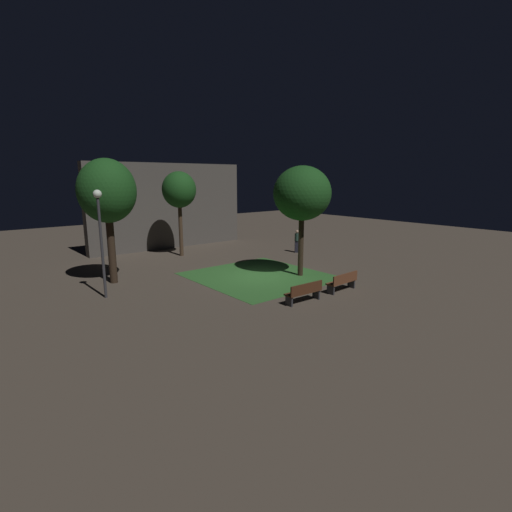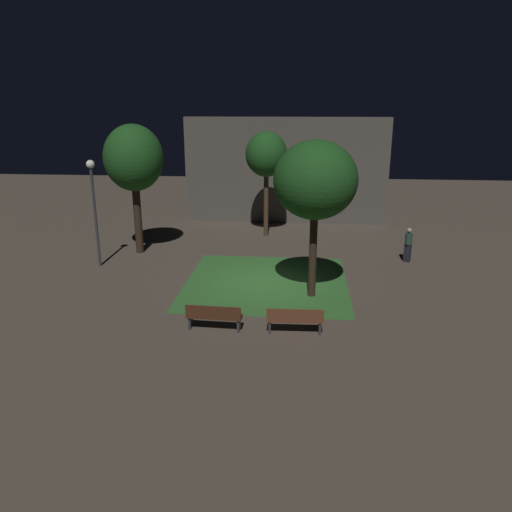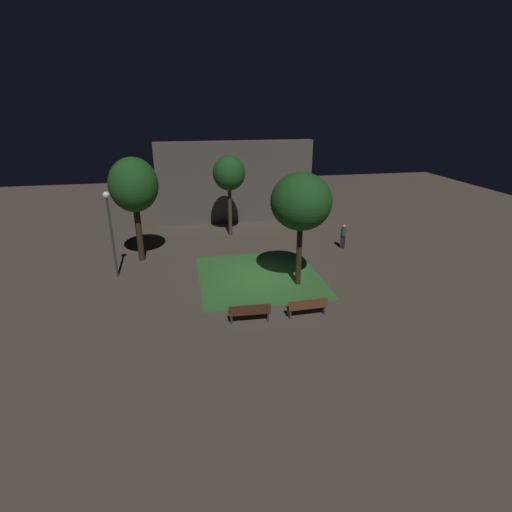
{
  "view_description": "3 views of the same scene",
  "coord_description": "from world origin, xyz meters",
  "views": [
    {
      "loc": [
        -12.67,
        -15.08,
        5.23
      ],
      "look_at": [
        -0.36,
        -0.15,
        1.21
      ],
      "focal_mm": 26.53,
      "sensor_mm": 36.0,
      "label": 1
    },
    {
      "loc": [
        1.39,
        -18.93,
        7.04
      ],
      "look_at": [
        -0.4,
        0.54,
        0.98
      ],
      "focal_mm": 34.65,
      "sensor_mm": 36.0,
      "label": 2
    },
    {
      "loc": [
        -3.87,
        -18.95,
        8.86
      ],
      "look_at": [
        -0.02,
        0.55,
        1.03
      ],
      "focal_mm": 27.13,
      "sensor_mm": 36.0,
      "label": 3
    }
  ],
  "objects": [
    {
      "name": "tree_right_canopy",
      "position": [
        -6.45,
        3.8,
        4.54
      ],
      "size": [
        2.77,
        2.77,
        6.15
      ],
      "color": "#2D2116",
      "rests_on": "ground"
    },
    {
      "name": "grass_lawn",
      "position": [
        0.07,
        0.08,
        0.01
      ],
      "size": [
        6.57,
        6.92,
        0.01
      ],
      "primitive_type": "cube",
      "color": "#2D6028",
      "rests_on": "ground"
    },
    {
      "name": "pedestrian",
      "position": [
        6.36,
        3.45,
        0.85
      ],
      "size": [
        0.34,
        0.33,
        1.61
      ],
      "color": "black",
      "rests_on": "ground"
    },
    {
      "name": "lamp_post_plaza_east",
      "position": [
        -7.59,
        1.57,
        3.2
      ],
      "size": [
        0.36,
        0.36,
        4.74
      ],
      "color": "#333338",
      "rests_on": "ground"
    },
    {
      "name": "ground_plane",
      "position": [
        0.0,
        0.0,
        0.0
      ],
      "size": [
        60.0,
        60.0,
        0.0
      ],
      "primitive_type": "plane",
      "color": "#473D33"
    },
    {
      "name": "bench_near_trees",
      "position": [
        -1.3,
        -4.52,
        0.48
      ],
      "size": [
        1.82,
        0.55,
        0.88
      ],
      "color": "#422314",
      "rests_on": "ground"
    },
    {
      "name": "building_wall_backdrop",
      "position": [
        0.43,
        11.1,
        3.14
      ],
      "size": [
        12.15,
        0.8,
        6.27
      ],
      "primitive_type": "cube",
      "color": "#4C4742",
      "rests_on": "ground"
    },
    {
      "name": "tree_left_canopy",
      "position": [
        1.89,
        -1.21,
        4.39
      ],
      "size": [
        3.02,
        3.02,
        5.85
      ],
      "color": "#2D2116",
      "rests_on": "ground"
    },
    {
      "name": "bench_front_left",
      "position": [
        1.3,
        -4.52,
        0.48
      ],
      "size": [
        1.81,
        0.54,
        0.88
      ],
      "color": "brown",
      "rests_on": "ground"
    },
    {
      "name": "tree_back_left",
      "position": [
        -0.5,
        7.66,
        4.4
      ],
      "size": [
        2.23,
        2.23,
        5.64
      ],
      "color": "#423021",
      "rests_on": "ground"
    }
  ]
}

